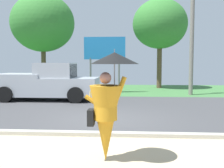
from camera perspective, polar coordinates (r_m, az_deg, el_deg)
ground_plane at (r=11.74m, az=-0.31°, el=-4.84°), size 40.00×22.00×0.20m
monk_pedestrian at (r=4.97m, az=-1.02°, el=-4.75°), size 1.03×0.91×2.13m
pickup_truck at (r=13.75m, az=-13.90°, el=0.26°), size 5.20×2.28×1.88m
utility_pole at (r=16.13m, az=16.92°, el=9.84°), size 1.80×0.24×6.47m
roadside_billboard at (r=16.61m, az=-1.61°, el=6.91°), size 2.60×0.12×3.50m
tree_left_far at (r=21.61m, az=-14.76°, el=12.61°), size 4.89×4.89×7.18m
tree_center_back at (r=20.19m, az=10.34°, el=12.63°), size 4.01×4.01×6.57m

